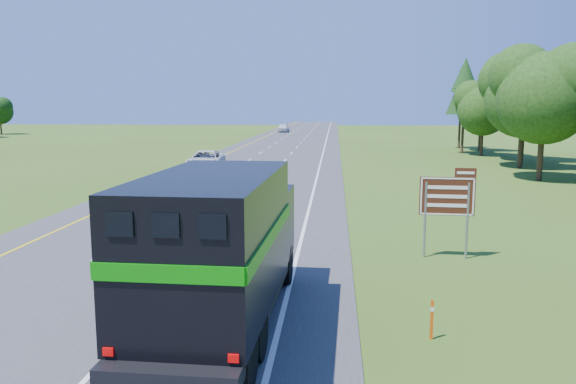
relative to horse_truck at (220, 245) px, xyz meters
name	(u,v)px	position (x,y,z in m)	size (l,w,h in m)	color
road	(270,158)	(-4.05, 46.06, -2.15)	(15.00, 260.00, 0.04)	#38383A
lane_markings	(270,158)	(-4.05, 46.06, -2.12)	(11.15, 260.00, 0.01)	yellow
horse_truck	(220,245)	(0.00, 0.00, 0.00)	(3.09, 9.07, 3.97)	black
white_suv	(206,161)	(-8.19, 33.72, -1.27)	(2.82, 6.12, 1.70)	silver
far_car	(283,128)	(-7.83, 103.11, -1.23)	(2.11, 5.24, 1.79)	silver
exit_sign	(448,200)	(6.94, 7.20, 0.01)	(1.98, 0.19, 3.35)	gray
delineator	(432,318)	(5.18, -0.28, -1.64)	(0.08, 0.04, 0.98)	#E54C0C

